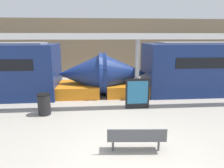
{
  "coord_description": "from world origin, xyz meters",
  "views": [
    {
      "loc": [
        -0.95,
        -5.14,
        3.58
      ],
      "look_at": [
        -0.22,
        3.82,
        1.4
      ],
      "focal_mm": 32.0,
      "sensor_mm": 36.0,
      "label": 1
    }
  ],
  "objects": [
    {
      "name": "ground_plane",
      "position": [
        0.0,
        0.0,
        0.0
      ],
      "size": [
        60.0,
        60.0,
        0.0
      ],
      "primitive_type": "plane",
      "color": "#A8A093"
    },
    {
      "name": "support_column_near",
      "position": [
        1.06,
        4.4,
        1.71
      ],
      "size": [
        0.21,
        0.21,
        3.41
      ],
      "primitive_type": "cylinder",
      "color": "gray",
      "rests_on": "ground_plane"
    },
    {
      "name": "bench_near",
      "position": [
        0.26,
        0.4,
        0.51
      ],
      "size": [
        1.85,
        0.57,
        0.84
      ],
      "rotation": [
        0.0,
        0.0,
        -0.07
      ],
      "color": "#4C4F54",
      "rests_on": "ground_plane"
    },
    {
      "name": "trash_bin",
      "position": [
        -3.37,
        3.81,
        0.5
      ],
      "size": [
        0.6,
        0.6,
        0.99
      ],
      "color": "black",
      "rests_on": "ground_plane"
    },
    {
      "name": "poster_board",
      "position": [
        1.09,
        4.27,
        0.77
      ],
      "size": [
        1.2,
        0.07,
        1.53
      ],
      "color": "black",
      "rests_on": "ground_plane"
    },
    {
      "name": "canopy_beam",
      "position": [
        1.06,
        4.4,
        3.55
      ],
      "size": [
        28.0,
        0.6,
        0.28
      ],
      "primitive_type": "cube",
      "color": "silver",
      "rests_on": "support_column_near"
    },
    {
      "name": "station_wall",
      "position": [
        0.0,
        12.36,
        2.5
      ],
      "size": [
        56.0,
        0.2,
        5.0
      ],
      "primitive_type": "cube",
      "color": "#9E8460",
      "rests_on": "ground_plane"
    }
  ]
}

